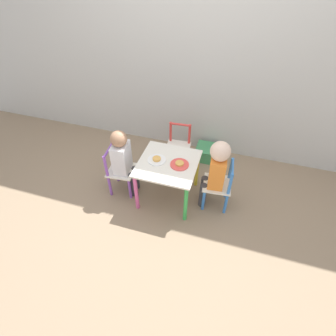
{
  "coord_description": "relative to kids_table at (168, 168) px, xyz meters",
  "views": [
    {
      "loc": [
        0.54,
        -1.75,
        2.06
      ],
      "look_at": [
        0.0,
        0.0,
        0.39
      ],
      "focal_mm": 28.0,
      "sensor_mm": 36.0,
      "label": 1
    }
  ],
  "objects": [
    {
      "name": "ground_plane",
      "position": [
        0.0,
        0.0,
        -0.38
      ],
      "size": [
        6.0,
        6.0,
        0.0
      ],
      "primitive_type": "plane",
      "color": "#8C755B"
    },
    {
      "name": "house_wall",
      "position": [
        0.0,
        0.93,
        0.92
      ],
      "size": [
        6.0,
        0.06,
        2.6
      ],
      "color": "beige",
      "rests_on": "ground_plane"
    },
    {
      "name": "kids_table",
      "position": [
        0.0,
        0.0,
        0.0
      ],
      "size": [
        0.55,
        0.55,
        0.46
      ],
      "color": "silver",
      "rests_on": "ground_plane"
    },
    {
      "name": "chair_blue",
      "position": [
        0.5,
        0.05,
        -0.13
      ],
      "size": [
        0.28,
        0.28,
        0.52
      ],
      "rotation": [
        0.0,
        0.0,
        -1.48
      ],
      "color": "silver",
      "rests_on": "ground_plane"
    },
    {
      "name": "chair_purple",
      "position": [
        -0.5,
        -0.04,
        -0.13
      ],
      "size": [
        0.28,
        0.28,
        0.52
      ],
      "rotation": [
        0.0,
        0.0,
        -4.62
      ],
      "color": "silver",
      "rests_on": "ground_plane"
    },
    {
      "name": "chair_red",
      "position": [
        -0.03,
        0.5,
        -0.13
      ],
      "size": [
        0.28,
        0.28,
        0.52
      ],
      "rotation": [
        0.0,
        0.0,
        0.07
      ],
      "color": "silver",
      "rests_on": "ground_plane"
    },
    {
      "name": "child_right",
      "position": [
        0.44,
        0.04,
        0.08
      ],
      "size": [
        0.23,
        0.21,
        0.75
      ],
      "rotation": [
        0.0,
        0.0,
        -1.48
      ],
      "color": "#38383D",
      "rests_on": "ground_plane"
    },
    {
      "name": "child_left",
      "position": [
        -0.44,
        -0.04,
        0.05
      ],
      "size": [
        0.22,
        0.21,
        0.74
      ],
      "rotation": [
        0.0,
        0.0,
        -4.62
      ],
      "color": "#38383D",
      "rests_on": "ground_plane"
    },
    {
      "name": "plate_right",
      "position": [
        0.11,
        0.0,
        0.08
      ],
      "size": [
        0.17,
        0.17,
        0.03
      ],
      "color": "#E54C47",
      "rests_on": "kids_table"
    },
    {
      "name": "plate_left",
      "position": [
        -0.11,
        0.0,
        0.08
      ],
      "size": [
        0.17,
        0.17,
        0.03
      ],
      "color": "white",
      "rests_on": "kids_table"
    },
    {
      "name": "storage_bin",
      "position": [
        0.27,
        0.73,
        -0.31
      ],
      "size": [
        0.26,
        0.25,
        0.15
      ],
      "color": "#3D8E56",
      "rests_on": "ground_plane"
    }
  ]
}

